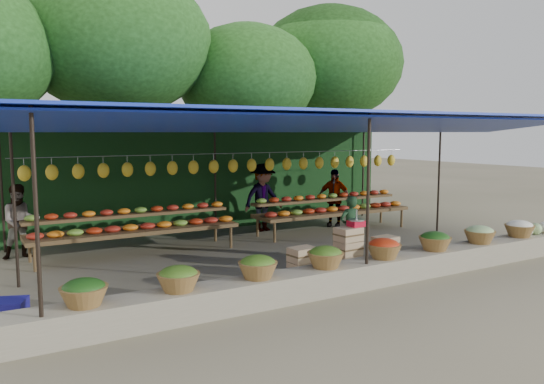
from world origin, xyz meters
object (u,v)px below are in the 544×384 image
crate_counter (347,252)px  blue_crate_front (3,313)px  weighing_scale (356,222)px  vendor_seated (350,227)px

crate_counter → blue_crate_front: size_ratio=4.33×
crate_counter → blue_crate_front: bearing=179.8°
weighing_scale → blue_crate_front: 5.87m
crate_counter → blue_crate_front: 5.62m
vendor_seated → weighing_scale: bearing=65.7°
weighing_scale → vendor_seated: bearing=60.2°
crate_counter → weighing_scale: (0.21, -0.00, 0.53)m
blue_crate_front → crate_counter: bearing=21.3°
crate_counter → weighing_scale: size_ratio=7.65×
blue_crate_front → vendor_seated: bearing=27.0°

